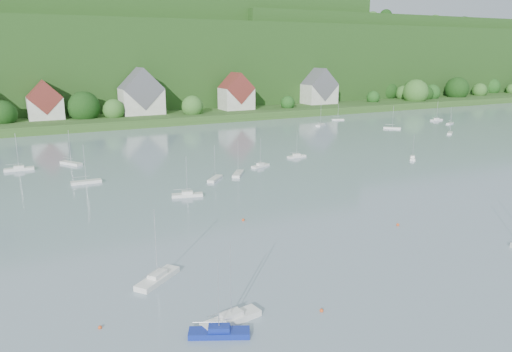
{
  "coord_description": "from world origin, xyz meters",
  "views": [
    {
      "loc": [
        -43.94,
        -5.36,
        26.79
      ],
      "look_at": [
        -2.64,
        75.0,
        4.0
      ],
      "focal_mm": 34.6,
      "sensor_mm": 36.0,
      "label": 1
    }
  ],
  "objects": [
    {
      "name": "village_building_3",
      "position": [
        45.0,
        186.0,
        9.43
      ],
      "size": [
        13.0,
        10.4,
        15.5
      ],
      "color": "beige",
      "rests_on": "far_shore_strip"
    },
    {
      "name": "village_building_4",
      "position": [
        90.0,
        190.0,
        9.59
      ],
      "size": [
        15.0,
        10.4,
        16.5
      ],
      "color": "beige",
      "rests_on": "far_shore_strip"
    },
    {
      "name": "near_sailboat_1",
      "position": [
        -27.64,
        34.19,
        0.43
      ],
      "size": [
        6.07,
        4.07,
        8.02
      ],
      "rotation": [
        0.0,
        0.0,
        -0.45
      ],
      "color": "navy",
      "rests_on": "ground"
    },
    {
      "name": "far_sailboat_cluster",
      "position": [
        5.9,
        116.81,
        0.37
      ],
      "size": [
        206.49,
        78.37,
        8.71
      ],
      "color": "white",
      "rests_on": "ground"
    },
    {
      "name": "mooring_buoy_2",
      "position": [
        9.9,
        50.1,
        0.0
      ],
      "size": [
        0.5,
        0.5,
        0.5
      ],
      "primitive_type": "sphere",
      "color": "#DF4D1D",
      "rests_on": "ground"
    },
    {
      "name": "mooring_buoy_3",
      "position": [
        -10.93,
        63.45,
        0.0
      ],
      "size": [
        0.48,
        0.48,
        0.48
      ],
      "primitive_type": "sphere",
      "color": "#DF4D1D",
      "rests_on": "ground"
    },
    {
      "name": "village_building_1",
      "position": [
        -30.0,
        189.0,
        8.75
      ],
      "size": [
        12.0,
        9.36,
        14.0
      ],
      "color": "beige",
      "rests_on": "far_shore_strip"
    },
    {
      "name": "near_sailboat_6",
      "position": [
        -29.61,
        48.44,
        0.47
      ],
      "size": [
        6.47,
        5.59,
        9.07
      ],
      "rotation": [
        0.0,
        0.0,
        0.66
      ],
      "color": "white",
      "rests_on": "ground"
    },
    {
      "name": "village_building_2",
      "position": [
        5.0,
        188.0,
        10.27
      ],
      "size": [
        16.0,
        11.44,
        18.0
      ],
      "color": "beige",
      "rests_on": "far_shore_strip"
    },
    {
      "name": "mooring_buoy_5",
      "position": [
        -16.15,
        33.46,
        0.0
      ],
      "size": [
        0.43,
        0.43,
        0.43
      ],
      "primitive_type": "sphere",
      "color": "#DF4D1D",
      "rests_on": "ground"
    },
    {
      "name": "near_sailboat_0",
      "position": [
        -25.58,
        35.91,
        0.46
      ],
      "size": [
        6.69,
        2.91,
        8.74
      ],
      "rotation": [
        0.0,
        0.0,
        0.17
      ],
      "color": "white",
      "rests_on": "ground"
    },
    {
      "name": "far_shore_strip",
      "position": [
        0.0,
        200.0,
        1.5
      ],
      "size": [
        600.0,
        60.0,
        3.0
      ],
      "primitive_type": "cube",
      "color": "#2E511E",
      "rests_on": "ground"
    },
    {
      "name": "mooring_buoy_0",
      "position": [
        -37.71,
        40.87,
        0.0
      ],
      "size": [
        0.39,
        0.39,
        0.39
      ],
      "primitive_type": "sphere",
      "color": "#DF4D1D",
      "rests_on": "ground"
    },
    {
      "name": "forested_ridge",
      "position": [
        0.39,
        268.57,
        22.89
      ],
      "size": [
        620.0,
        181.22,
        69.89
      ],
      "color": "#1B3F14",
      "rests_on": "ground"
    }
  ]
}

